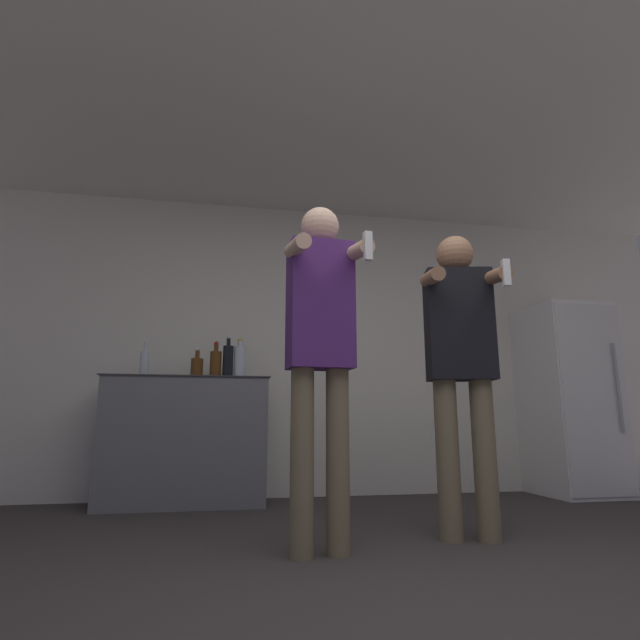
{
  "coord_description": "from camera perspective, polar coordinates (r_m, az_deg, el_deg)",
  "views": [
    {
      "loc": [
        -0.72,
        -1.5,
        0.61
      ],
      "look_at": [
        -0.27,
        0.95,
        1.12
      ],
      "focal_mm": 28.0,
      "sensor_mm": 36.0,
      "label": 1
    }
  ],
  "objects": [
    {
      "name": "ground_plane",
      "position": [
        1.77,
        16.82,
        -31.4
      ],
      "size": [
        14.0,
        14.0,
        0.0
      ],
      "primitive_type": "plane",
      "color": "#383333"
    },
    {
      "name": "wall_back",
      "position": [
        4.46,
        -0.98,
        -3.07
      ],
      "size": [
        7.0,
        0.06,
        2.55
      ],
      "color": "silver",
      "rests_on": "ground_plane"
    },
    {
      "name": "ceiling_slab",
      "position": [
        3.58,
        3.16,
        21.6
      ],
      "size": [
        7.0,
        3.34,
        0.05
      ],
      "color": "silver",
      "rests_on": "wall_back"
    },
    {
      "name": "refrigerator",
      "position": [
        4.98,
        26.56,
        -8.06
      ],
      "size": [
        0.63,
        0.7,
        1.63
      ],
      "color": "white",
      "rests_on": "ground_plane"
    },
    {
      "name": "counter",
      "position": [
        4.07,
        -15.07,
        -13.13
      ],
      "size": [
        1.24,
        0.56,
        0.95
      ],
      "color": "slate",
      "rests_on": "ground_plane"
    },
    {
      "name": "bottle_clear_vodka",
      "position": [
        4.03,
        -11.85,
        -4.86
      ],
      "size": [
        0.09,
        0.09,
        0.29
      ],
      "color": "#563314",
      "rests_on": "counter"
    },
    {
      "name": "bottle_amber_bourbon",
      "position": [
        4.03,
        -9.2,
        -4.7
      ],
      "size": [
        0.09,
        0.09,
        0.32
      ],
      "color": "silver",
      "rests_on": "counter"
    },
    {
      "name": "bottle_dark_rum",
      "position": [
        4.08,
        -19.44,
        -4.65
      ],
      "size": [
        0.07,
        0.07,
        0.28
      ],
      "color": "silver",
      "rests_on": "counter"
    },
    {
      "name": "bottle_brown_liquor",
      "position": [
        4.03,
        -13.89,
        -5.21
      ],
      "size": [
        0.1,
        0.1,
        0.24
      ],
      "color": "#563314",
      "rests_on": "counter"
    },
    {
      "name": "bottle_tall_gin",
      "position": [
        4.03,
        -10.48,
        -4.59
      ],
      "size": [
        0.08,
        0.08,
        0.34
      ],
      "color": "black",
      "rests_on": "counter"
    },
    {
      "name": "person_woman_foreground",
      "position": [
        2.51,
        0.05,
        -2.03
      ],
      "size": [
        0.4,
        0.44,
        1.73
      ],
      "color": "#75664C",
      "rests_on": "ground_plane"
    },
    {
      "name": "person_man_side",
      "position": [
        2.92,
        15.79,
        -3.68
      ],
      "size": [
        0.48,
        0.52,
        1.69
      ],
      "color": "#75664C",
      "rests_on": "ground_plane"
    }
  ]
}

